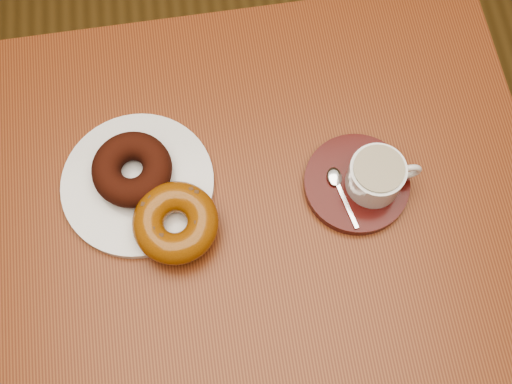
{
  "coord_description": "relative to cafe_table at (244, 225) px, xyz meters",
  "views": [
    {
      "loc": [
        -0.21,
        -0.65,
        1.7
      ],
      "look_at": [
        -0.17,
        -0.33,
        0.84
      ],
      "focal_mm": 45.0,
      "sensor_mm": 36.0,
      "label": 1
    }
  ],
  "objects": [
    {
      "name": "teaspoon",
      "position": [
        0.14,
        0.0,
        0.15
      ],
      "size": [
        0.03,
        0.1,
        0.01
      ],
      "rotation": [
        0.0,
        0.0,
        0.23
      ],
      "color": "silver",
      "rests_on": "saucer"
    },
    {
      "name": "cafe_table",
      "position": [
        0.0,
        0.0,
        0.0
      ],
      "size": [
        0.9,
        0.68,
        0.82
      ],
      "rotation": [
        0.0,
        0.0,
        0.03
      ],
      "color": "brown",
      "rests_on": "ground"
    },
    {
      "name": "saucer",
      "position": [
        0.17,
        -0.0,
        0.14
      ],
      "size": [
        0.16,
        0.16,
        0.02
      ],
      "primitive_type": "cylinder",
      "rotation": [
        0.0,
        0.0,
        0.02
      ],
      "color": "#390A07",
      "rests_on": "cafe_table"
    },
    {
      "name": "coffee_cup",
      "position": [
        0.19,
        -0.01,
        0.18
      ],
      "size": [
        0.11,
        0.08,
        0.06
      ],
      "rotation": [
        0.0,
        0.0,
        0.0
      ],
      "color": "silver",
      "rests_on": "saucer"
    },
    {
      "name": "donut_caramel",
      "position": [
        -0.1,
        -0.04,
        0.17
      ],
      "size": [
        0.16,
        0.16,
        0.04
      ],
      "rotation": [
        0.0,
        0.0,
        0.42
      ],
      "color": "#88490E",
      "rests_on": "donut_plate"
    },
    {
      "name": "donut_plate",
      "position": [
        -0.15,
        0.04,
        0.14
      ],
      "size": [
        0.27,
        0.27,
        0.01
      ],
      "primitive_type": "cylinder",
      "rotation": [
        0.0,
        0.0,
        -0.21
      ],
      "color": "silver",
      "rests_on": "cafe_table"
    },
    {
      "name": "donut_cinnamon",
      "position": [
        -0.15,
        0.05,
        0.17
      ],
      "size": [
        0.14,
        0.14,
        0.04
      ],
      "primitive_type": "torus",
      "rotation": [
        0.0,
        0.0,
        0.2
      ],
      "color": "#38130B",
      "rests_on": "donut_plate"
    },
    {
      "name": "ground",
      "position": [
        0.19,
        0.33,
        -0.69
      ],
      "size": [
        6.0,
        6.0,
        0.0
      ],
      "primitive_type": "plane",
      "color": "brown",
      "rests_on": "ground"
    }
  ]
}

